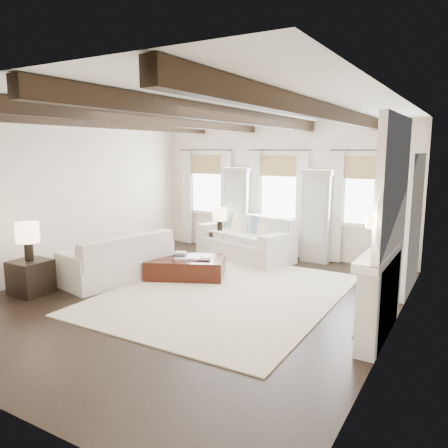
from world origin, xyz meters
The scene contains 16 objects.
ground centered at (0.00, 0.00, 0.00)m, with size 7.50×7.50×0.00m, color black.
room_shell centered at (0.75, 0.90, 1.89)m, with size 6.54×7.54×3.22m.
area_rug centered at (0.39, 0.43, 0.01)m, with size 3.75×4.68×0.02m, color beige.
sofa_back centered at (-0.51, 3.01, 0.41)m, with size 2.56×1.71×1.01m.
sofa_left centered at (-1.83, 0.11, 0.37)m, with size 1.39×2.31×0.92m.
ottoman centered at (-0.83, 0.95, 0.20)m, with size 1.53×0.95×0.40m, color black.
tray centered at (-0.77, 0.95, 0.42)m, with size 0.50×0.38×0.04m, color white.
book_lower centered at (-0.93, 0.88, 0.46)m, with size 0.26×0.20×0.04m, color #262628.
book_upper centered at (-0.96, 0.94, 0.50)m, with size 0.22×0.17×0.03m, color beige.
book_loose centered at (-0.40, 0.96, 0.42)m, with size 0.24×0.18×0.03m, color #262628.
side_table_front centered at (-2.63, -1.30, 0.31)m, with size 0.61×0.61×0.61m, color black.
lamp_front centered at (-2.63, -1.30, 1.08)m, with size 0.40×0.40×0.69m.
side_table_back centered at (-1.23, 2.96, 0.29)m, with size 0.38×0.38×0.57m, color black.
lamp_back centered at (-1.23, 2.96, 0.97)m, with size 0.34×0.34×0.59m.
candlestick_near centered at (2.90, -0.25, 0.31)m, with size 0.15×0.15×0.76m.
candlestick_far centered at (2.90, 0.16, 0.33)m, with size 0.16×0.16×0.79m.
Camera 1 is at (4.17, -6.06, 2.56)m, focal length 35.00 mm.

